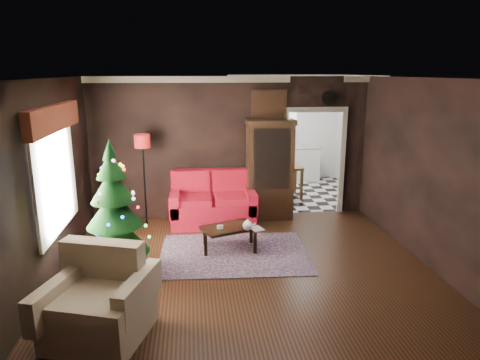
{
  "coord_description": "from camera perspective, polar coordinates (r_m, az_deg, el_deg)",
  "views": [
    {
      "loc": [
        -0.79,
        -5.94,
        2.89
      ],
      "look_at": [
        0.0,
        0.9,
        1.15
      ],
      "focal_mm": 32.26,
      "sensor_mm": 36.0,
      "label": 1
    }
  ],
  "objects": [
    {
      "name": "floor",
      "position": [
        6.65,
        0.9,
        -11.58
      ],
      "size": [
        5.5,
        5.5,
        0.0
      ],
      "primitive_type": "plane",
      "color": "black",
      "rests_on": "ground"
    },
    {
      "name": "ceiling",
      "position": [
        5.99,
        1.01,
        13.32
      ],
      "size": [
        5.5,
        5.5,
        0.0
      ],
      "primitive_type": "plane",
      "rotation": [
        3.14,
        0.0,
        0.0
      ],
      "color": "white",
      "rests_on": "ground"
    },
    {
      "name": "wall_back",
      "position": [
        8.6,
        -1.22,
        4.22
      ],
      "size": [
        5.5,
        0.0,
        5.5
      ],
      "primitive_type": "plane",
      "rotation": [
        1.57,
        0.0,
        0.0
      ],
      "color": "black",
      "rests_on": "ground"
    },
    {
      "name": "wall_front",
      "position": [
        3.83,
        5.89,
        -8.82
      ],
      "size": [
        5.5,
        0.0,
        5.5
      ],
      "primitive_type": "plane",
      "rotation": [
        -1.57,
        0.0,
        0.0
      ],
      "color": "black",
      "rests_on": "ground"
    },
    {
      "name": "wall_left",
      "position": [
        6.43,
        -24.14,
        -0.48
      ],
      "size": [
        0.0,
        5.5,
        5.5
      ],
      "primitive_type": "plane",
      "rotation": [
        1.57,
        0.0,
        1.57
      ],
      "color": "black",
      "rests_on": "ground"
    },
    {
      "name": "wall_right",
      "position": [
        7.07,
        23.65,
        0.81
      ],
      "size": [
        0.0,
        5.5,
        5.5
      ],
      "primitive_type": "plane",
      "rotation": [
        1.57,
        0.0,
        -1.57
      ],
      "color": "black",
      "rests_on": "ground"
    },
    {
      "name": "doorway",
      "position": [
        8.99,
        9.66,
        2.17
      ],
      "size": [
        1.1,
        0.1,
        2.1
      ],
      "primitive_type": null,
      "color": "beige",
      "rests_on": "ground"
    },
    {
      "name": "left_window",
      "position": [
        6.59,
        -23.35,
        0.38
      ],
      "size": [
        0.05,
        1.6,
        1.4
      ],
      "primitive_type": "cube",
      "color": "white",
      "rests_on": "wall_left"
    },
    {
      "name": "valance",
      "position": [
        6.44,
        -23.38,
        7.51
      ],
      "size": [
        0.12,
        2.1,
        0.35
      ],
      "primitive_type": "cube",
      "color": "maroon",
      "rests_on": "wall_left"
    },
    {
      "name": "kitchen_floor",
      "position": [
        10.64,
        7.21,
        -1.67
      ],
      "size": [
        3.0,
        3.0,
        0.0
      ],
      "primitive_type": "plane",
      "color": "silver",
      "rests_on": "ground"
    },
    {
      "name": "kitchen_window",
      "position": [
        11.72,
        5.79,
        8.3
      ],
      "size": [
        0.7,
        0.06,
        0.7
      ],
      "primitive_type": "cube",
      "color": "white",
      "rests_on": "ground"
    },
    {
      "name": "rug",
      "position": [
        7.13,
        -0.82,
        -9.69
      ],
      "size": [
        2.48,
        1.86,
        0.01
      ],
      "primitive_type": "cube",
      "rotation": [
        0.0,
        0.0,
        -0.06
      ],
      "color": "#3A2F37",
      "rests_on": "ground"
    },
    {
      "name": "loveseat",
      "position": [
        8.35,
        -3.63,
        -2.48
      ],
      "size": [
        1.7,
        0.9,
        1.0
      ],
      "primitive_type": null,
      "color": "maroon",
      "rests_on": "ground"
    },
    {
      "name": "curio_cabinet",
      "position": [
        8.57,
        3.94,
        1.08
      ],
      "size": [
        0.9,
        0.45,
        1.9
      ],
      "primitive_type": null,
      "color": "black",
      "rests_on": "ground"
    },
    {
      "name": "floor_lamp",
      "position": [
        8.35,
        -12.51,
        -0.43
      ],
      "size": [
        0.39,
        0.39,
        1.86
      ],
      "primitive_type": null,
      "rotation": [
        0.0,
        0.0,
        -0.3
      ],
      "color": "black",
      "rests_on": "ground"
    },
    {
      "name": "christmas_tree",
      "position": [
        6.34,
        -16.36,
        -3.29
      ],
      "size": [
        0.95,
        0.95,
        1.79
      ],
      "primitive_type": null,
      "rotation": [
        0.0,
        0.0,
        0.01
      ],
      "color": "black",
      "rests_on": "ground"
    },
    {
      "name": "armchair",
      "position": [
        5.15,
        -18.2,
        -14.74
      ],
      "size": [
        1.3,
        1.3,
        1.05
      ],
      "primitive_type": null,
      "rotation": [
        0.0,
        0.0,
        -0.32
      ],
      "color": "tan",
      "rests_on": "ground"
    },
    {
      "name": "coffee_table",
      "position": [
        7.22,
        -1.44,
        -7.63
      ],
      "size": [
        1.0,
        0.8,
        0.39
      ],
      "primitive_type": null,
      "rotation": [
        0.0,
        0.0,
        0.38
      ],
      "color": "#372616",
      "rests_on": "rug"
    },
    {
      "name": "teapot",
      "position": [
        6.96,
        1.0,
        -6.0
      ],
      "size": [
        0.23,
        0.23,
        0.17
      ],
      "primitive_type": null,
      "rotation": [
        0.0,
        0.0,
        -0.3
      ],
      "color": "white",
      "rests_on": "coffee_table"
    },
    {
      "name": "cup_a",
      "position": [
        7.06,
        -2.47,
        -6.21
      ],
      "size": [
        0.08,
        0.08,
        0.06
      ],
      "primitive_type": "cylinder",
      "rotation": [
        0.0,
        0.0,
        -0.35
      ],
      "color": "white",
      "rests_on": "coffee_table"
    },
    {
      "name": "cup_b",
      "position": [
        7.06,
        -2.82,
        -6.22
      ],
      "size": [
        0.07,
        0.07,
        0.06
      ],
      "primitive_type": "cylinder",
      "rotation": [
        0.0,
        0.0,
        0.05
      ],
      "color": "white",
      "rests_on": "coffee_table"
    },
    {
      "name": "book",
      "position": [
        6.95,
        1.57,
        -5.71
      ],
      "size": [
        0.18,
        0.08,
        0.25
      ],
      "primitive_type": "imported",
      "rotation": [
        0.0,
        0.0,
        0.35
      ],
      "color": "gray",
      "rests_on": "coffee_table"
    },
    {
      "name": "wall_clock",
      "position": [
        8.84,
        11.69,
        10.6
      ],
      "size": [
        0.32,
        0.32,
        0.06
      ],
      "primitive_type": "cylinder",
      "color": "silver",
      "rests_on": "wall_back"
    },
    {
      "name": "painting",
      "position": [
        8.55,
        3.86,
        9.87
      ],
      "size": [
        0.62,
        0.05,
        0.52
      ],
      "primitive_type": "cube",
      "color": "#A16D3E",
      "rests_on": "wall_back"
    },
    {
      "name": "kitchen_counter",
      "position": [
        11.67,
        5.9,
        2.05
      ],
      "size": [
        1.8,
        0.6,
        0.9
      ],
      "primitive_type": "cube",
      "color": "white",
      "rests_on": "ground"
    },
    {
      "name": "kitchen_table",
      "position": [
        10.2,
        6.03,
        -0.16
      ],
      "size": [
        0.7,
        0.7,
        0.75
      ],
      "primitive_type": null,
      "color": "#543B19",
      "rests_on": "ground"
    }
  ]
}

